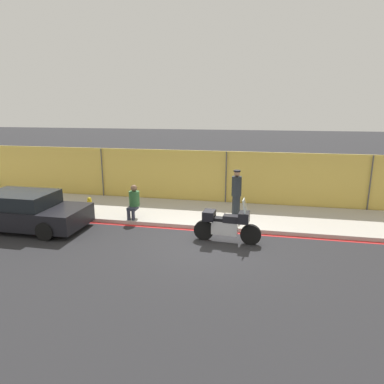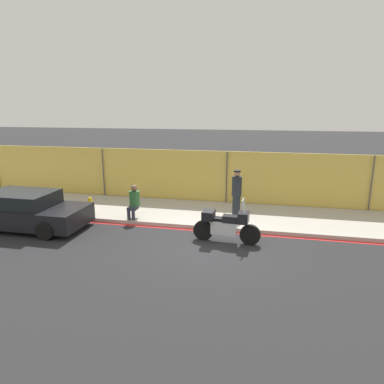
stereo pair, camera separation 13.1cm
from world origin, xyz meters
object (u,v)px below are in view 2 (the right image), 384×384
at_px(motorcycle, 226,225).
at_px(parked_car_left_down_street, 26,211).
at_px(officer_standing, 237,192).
at_px(person_seated_on_curb, 134,200).
at_px(fire_hydrant, 90,205).

distance_m(motorcycle, parked_car_left_down_street, 7.19).
distance_m(motorcycle, officer_standing, 2.61).
distance_m(person_seated_on_curb, parked_car_left_down_street, 3.85).
bearing_deg(parked_car_left_down_street, motorcycle, 1.18).
relative_size(officer_standing, fire_hydrant, 2.72).
relative_size(person_seated_on_curb, parked_car_left_down_street, 0.30).
bearing_deg(person_seated_on_curb, fire_hydrant, 175.12).
bearing_deg(parked_car_left_down_street, officer_standing, 20.42).
bearing_deg(person_seated_on_curb, officer_standing, 16.75).
distance_m(person_seated_on_curb, fire_hydrant, 1.98).
relative_size(person_seated_on_curb, fire_hydrant, 1.94).
xyz_separation_m(motorcycle, parked_car_left_down_street, (-7.19, -0.15, 0.05)).
distance_m(officer_standing, fire_hydrant, 5.84).
relative_size(officer_standing, parked_car_left_down_street, 0.41).
distance_m(officer_standing, person_seated_on_curb, 3.96).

